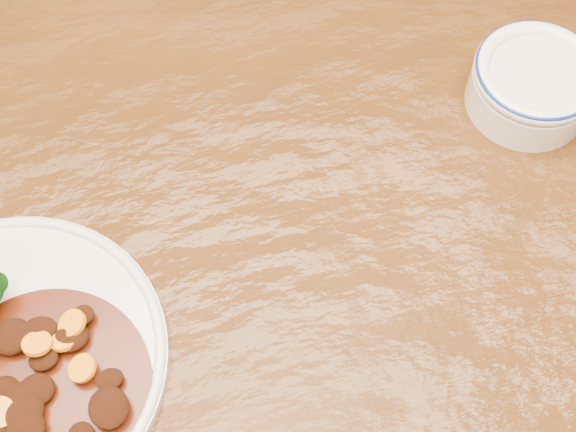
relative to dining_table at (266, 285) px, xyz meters
name	(u,v)px	position (x,y,z in m)	size (l,w,h in m)	color
dining_table	(266,285)	(0.00, 0.00, 0.00)	(1.53, 0.96, 0.75)	#4D270D
dinner_plate	(4,362)	(-0.23, -0.04, 0.09)	(0.27, 0.27, 0.02)	silver
mince_stew	(32,391)	(-0.21, -0.07, 0.10)	(0.17, 0.17, 0.03)	#431507
dip_bowl	(533,83)	(0.29, 0.07, 0.11)	(0.12, 0.12, 0.05)	white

